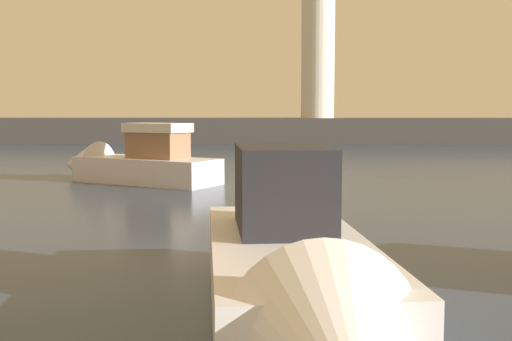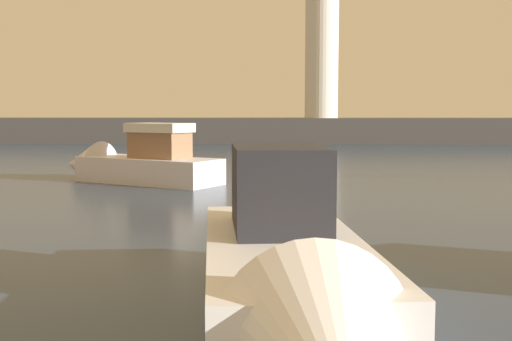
{
  "view_description": "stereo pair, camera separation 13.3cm",
  "coord_description": "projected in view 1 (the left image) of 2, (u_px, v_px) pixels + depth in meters",
  "views": [
    {
      "loc": [
        -0.35,
        -1.1,
        2.79
      ],
      "look_at": [
        -0.76,
        14.75,
        1.27
      ],
      "focal_mm": 43.95,
      "sensor_mm": 36.0,
      "label": 1
    },
    {
      "loc": [
        -0.21,
        -1.1,
        2.79
      ],
      "look_at": [
        -0.76,
        14.75,
        1.27
      ],
      "focal_mm": 43.95,
      "sensor_mm": 36.0,
      "label": 2
    }
  ],
  "objects": [
    {
      "name": "motorboat_0",
      "position": [
        300.0,
        285.0,
        7.5
      ],
      "size": [
        2.8,
        7.4,
        2.69
      ],
      "color": "white",
      "rests_on": "ground_plane"
    },
    {
      "name": "motorboat_3",
      "position": [
        126.0,
        164.0,
        24.65
      ],
      "size": [
        7.36,
        5.26,
        2.79
      ],
      "color": "silver",
      "rests_on": "ground_plane"
    },
    {
      "name": "lighthouse",
      "position": [
        318.0,
        41.0,
        52.75
      ],
      "size": [
        2.81,
        2.81,
        13.65
      ],
      "color": "silver",
      "rests_on": "breakwater"
    },
    {
      "name": "ground_plane",
      "position": [
        280.0,
        174.0,
        27.51
      ],
      "size": [
        220.0,
        220.0,
        0.0
      ],
      "primitive_type": "plane",
      "color": "#2D3D51"
    },
    {
      "name": "breakwater",
      "position": [
        276.0,
        131.0,
        53.56
      ],
      "size": [
        89.94,
        4.32,
        2.16
      ],
      "primitive_type": "cube",
      "color": "#423F3D",
      "rests_on": "ground_plane"
    }
  ]
}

